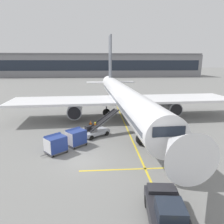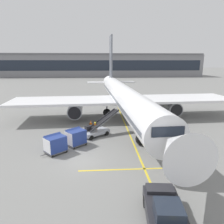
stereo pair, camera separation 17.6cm
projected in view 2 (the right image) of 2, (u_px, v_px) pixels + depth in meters
The scene contains 12 objects.
ground_plane at pixel (81, 160), 19.58m from camera, with size 600.00×600.00×0.00m, color slate.
parked_airplane at pixel (124, 97), 33.91m from camera, with size 36.57×46.11×15.27m.
belt_loader at pixel (97, 129), 26.01m from camera, with size 5.00×4.16×3.02m.
baggage_cart_lead at pixel (76, 137), 22.88m from camera, with size 2.58×2.52×1.91m.
baggage_cart_second at pixel (55, 144), 21.02m from camera, with size 2.58×2.52×1.91m.
pushback_tug at pixel (165, 212), 11.69m from camera, with size 2.58×4.61×1.83m.
ground_crew_by_loader at pixel (95, 128), 26.10m from camera, with size 0.44×0.44×1.74m.
ground_crew_by_carts at pixel (62, 141), 21.78m from camera, with size 0.39×0.51×1.74m.
safety_cone_engine_keepout at pixel (91, 122), 30.76m from camera, with size 0.55×0.55×0.63m.
apron_guidance_line_lead_in at pixel (123, 119), 33.86m from camera, with size 0.20×110.00×0.01m.
apron_guidance_line_stop_bar at pixel (147, 169), 18.06m from camera, with size 12.00×0.20×0.01m.
terminal_building at pixel (85, 65), 130.16m from camera, with size 143.23×21.92×13.89m.
Camera 2 is at (1.83, -18.07, 9.15)m, focal length 33.02 mm.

